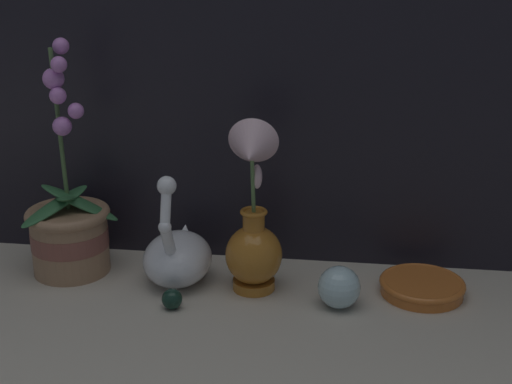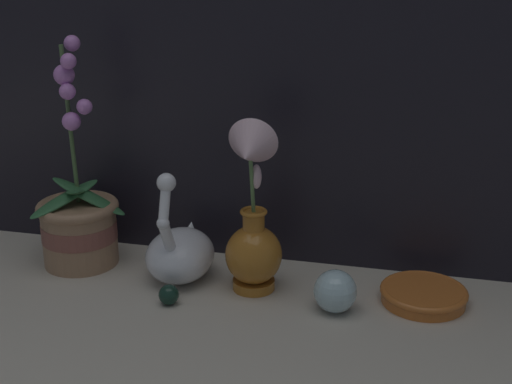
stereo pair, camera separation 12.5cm
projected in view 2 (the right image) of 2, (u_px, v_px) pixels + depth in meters
name	position (u px, v px, depth m)	size (l,w,h in m)	color
ground_plane	(228.00, 322.00, 1.20)	(2.80, 2.80, 0.00)	#BCB2A3
orchid_potted_plant	(79.00, 221.00, 1.39)	(0.18, 0.20, 0.44)	#9E7556
swan_figurine	(181.00, 251.00, 1.33)	(0.13, 0.19, 0.23)	white
blue_vase	(253.00, 229.00, 1.27)	(0.10, 0.12, 0.32)	#B26B23
glass_sphere	(335.00, 291.00, 1.22)	(0.07, 0.07, 0.07)	silver
amber_dish	(424.00, 294.00, 1.26)	(0.15, 0.15, 0.03)	#C66628
glass_bauble	(169.00, 295.00, 1.25)	(0.04, 0.04, 0.04)	#142D23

